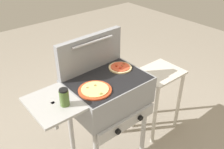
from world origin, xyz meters
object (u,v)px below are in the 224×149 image
(grill, at_px, (106,94))
(pizza_cheese, at_px, (95,90))
(pizza_pepperoni, at_px, (120,67))
(prep_table, at_px, (158,88))
(sauce_jar, at_px, (64,97))

(grill, height_order, pizza_cheese, pizza_cheese)
(pizza_pepperoni, relative_size, prep_table, 0.27)
(sauce_jar, xyz_separation_m, prep_table, (1.09, 0.07, -0.45))
(pizza_pepperoni, height_order, prep_table, pizza_pepperoni)
(grill, bearing_deg, pizza_pepperoni, 17.29)
(pizza_cheese, relative_size, sauce_jar, 1.96)
(grill, distance_m, sauce_jar, 0.47)
(pizza_pepperoni, height_order, sauce_jar, sauce_jar)
(sauce_jar, bearing_deg, pizza_pepperoni, 12.19)
(pizza_cheese, height_order, sauce_jar, sauce_jar)
(sauce_jar, bearing_deg, grill, 9.58)
(pizza_cheese, distance_m, pizza_pepperoni, 0.39)
(pizza_pepperoni, bearing_deg, sauce_jar, -167.81)
(prep_table, bearing_deg, sauce_jar, -176.11)
(pizza_cheese, bearing_deg, sauce_jar, -179.57)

